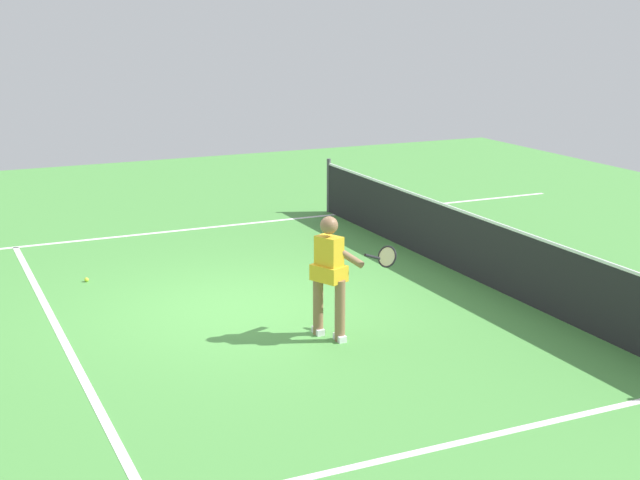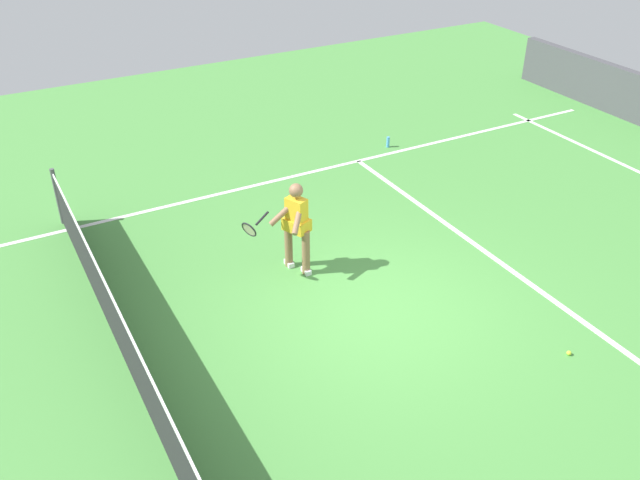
% 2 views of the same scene
% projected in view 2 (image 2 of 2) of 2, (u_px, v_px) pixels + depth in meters
% --- Properties ---
extents(ground_plane, '(25.44, 25.44, 0.00)m').
position_uv_depth(ground_plane, '(381.00, 309.00, 10.26)').
color(ground_plane, '#4C9342').
extents(service_line_marking, '(9.29, 0.10, 0.01)m').
position_uv_depth(service_line_marking, '(505.00, 266.00, 11.25)').
color(service_line_marking, white).
rests_on(service_line_marking, ground).
extents(sideline_right_marking, '(0.10, 17.57, 0.01)m').
position_uv_depth(sideline_right_marking, '(255.00, 185.00, 13.73)').
color(sideline_right_marking, white).
rests_on(sideline_right_marking, ground).
extents(court_net, '(9.97, 0.08, 1.08)m').
position_uv_depth(court_net, '(135.00, 363.00, 8.50)').
color(court_net, '#4C4C51').
rests_on(court_net, ground).
extents(tennis_player, '(0.67, 1.12, 1.55)m').
position_uv_depth(tennis_player, '(295.00, 225.00, 10.72)').
color(tennis_player, '#8C6647').
rests_on(tennis_player, ground).
extents(tennis_ball_near, '(0.07, 0.07, 0.07)m').
position_uv_depth(tennis_ball_near, '(569.00, 353.00, 9.37)').
color(tennis_ball_near, '#D1E533').
rests_on(tennis_ball_near, ground).
extents(water_bottle, '(0.07, 0.07, 0.24)m').
position_uv_depth(water_bottle, '(388.00, 142.00, 15.30)').
color(water_bottle, '#4C9EE5').
rests_on(water_bottle, ground).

